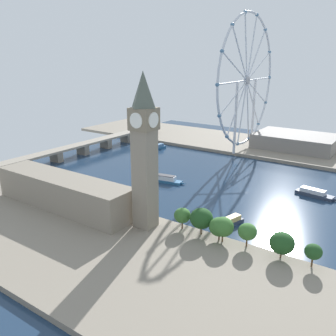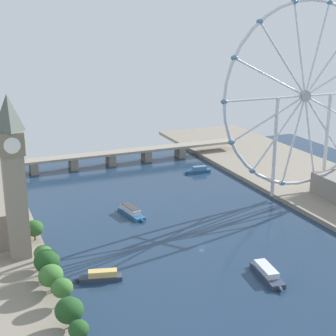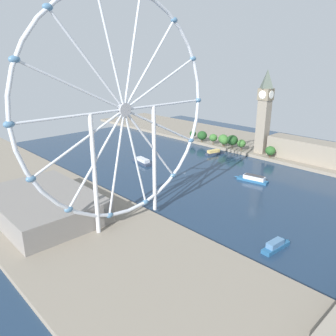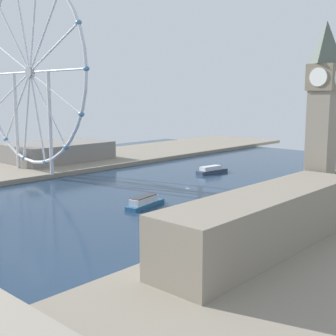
# 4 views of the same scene
# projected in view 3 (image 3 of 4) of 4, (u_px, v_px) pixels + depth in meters

# --- Properties ---
(ground_plane) EXTENTS (418.52, 418.52, 0.00)m
(ground_plane) POSITION_uv_depth(u_px,v_px,m) (185.00, 171.00, 297.53)
(ground_plane) COLOR #1E334C
(riverbank_left) EXTENTS (90.00, 520.00, 3.00)m
(riverbank_left) POSITION_uv_depth(u_px,v_px,m) (260.00, 145.00, 378.28)
(riverbank_left) COLOR gray
(riverbank_left) RESTS_ON ground_plane
(riverbank_right) EXTENTS (90.00, 520.00, 3.00)m
(riverbank_right) POSITION_uv_depth(u_px,v_px,m) (52.00, 211.00, 215.82)
(riverbank_right) COLOR gray
(riverbank_right) RESTS_ON ground_plane
(clock_tower) EXTENTS (12.69, 12.69, 82.47)m
(clock_tower) POSITION_uv_depth(u_px,v_px,m) (264.00, 111.00, 329.93)
(clock_tower) COLOR gray
(clock_tower) RESTS_ON riverbank_left
(parliament_block) EXTENTS (22.00, 99.40, 19.33)m
(parliament_block) POSITION_uv_depth(u_px,v_px,m) (321.00, 153.00, 305.97)
(parliament_block) COLOR gray
(parliament_block) RESTS_ON riverbank_left
(tree_row_embankment) EXTENTS (12.86, 110.02, 14.53)m
(tree_row_embankment) POSITION_uv_depth(u_px,v_px,m) (225.00, 140.00, 362.22)
(tree_row_embankment) COLOR #513823
(tree_row_embankment) RESTS_ON riverbank_left
(ferris_wheel) EXTENTS (125.17, 3.20, 127.70)m
(ferris_wheel) POSITION_uv_depth(u_px,v_px,m) (124.00, 111.00, 180.20)
(ferris_wheel) COLOR silver
(ferris_wheel) RESTS_ON riverbank_right
(riverside_hall) EXTENTS (53.15, 76.99, 14.02)m
(riverside_hall) POSITION_uv_depth(u_px,v_px,m) (43.00, 205.00, 204.93)
(riverside_hall) COLOR gray
(riverside_hall) RESTS_ON riverbank_right
(tour_boat_0) EXTENTS (22.60, 6.53, 5.21)m
(tour_boat_0) POSITION_uv_depth(u_px,v_px,m) (276.00, 245.00, 175.55)
(tour_boat_0) COLOR #235684
(tour_boat_0) RESTS_ON ground_plane
(tour_boat_1) EXTENTS (10.34, 29.71, 5.13)m
(tour_boat_1) POSITION_uv_depth(u_px,v_px,m) (142.00, 161.00, 317.74)
(tour_boat_1) COLOR #2D384C
(tour_boat_1) RESTS_ON ground_plane
(tour_boat_2) EXTENTS (23.67, 10.02, 4.99)m
(tour_boat_2) POSITION_uv_depth(u_px,v_px,m) (214.00, 152.00, 346.83)
(tour_boat_2) COLOR #2D384C
(tour_boat_2) RESTS_ON ground_plane
(tour_boat_3) EXTENTS (10.74, 29.33, 5.54)m
(tour_boat_3) POSITION_uv_depth(u_px,v_px,m) (253.00, 179.00, 271.01)
(tour_boat_3) COLOR #235684
(tour_boat_3) RESTS_ON ground_plane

